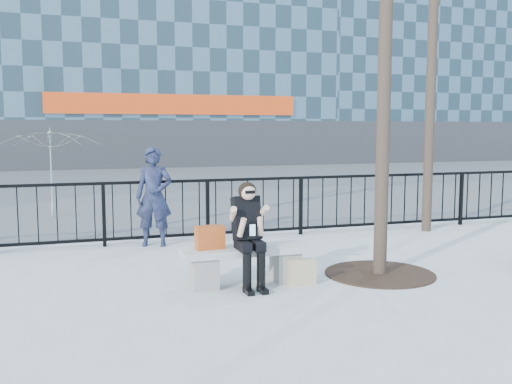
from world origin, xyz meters
name	(u,v)px	position (x,y,z in m)	size (l,w,h in m)	color
ground	(246,284)	(0.00, 0.00, 0.00)	(120.00, 120.00, 0.00)	#A5A5A0
street_surface	(131,181)	(0.00, 15.00, 0.00)	(60.00, 23.00, 0.01)	#474747
railing	(197,210)	(0.00, 3.00, 0.55)	(14.00, 0.06, 1.10)	black
building_right	(415,3)	(20.00, 27.00, 10.30)	(16.20, 10.20, 20.60)	#476471
tree_grate	(380,274)	(1.90, -0.10, 0.01)	(1.50, 1.50, 0.02)	black
bench_main	(246,261)	(0.00, 0.00, 0.30)	(1.65, 0.46, 0.49)	slate
seated_woman	(249,235)	(0.00, -0.16, 0.67)	(0.50, 0.64, 1.34)	black
handbag	(210,237)	(-0.46, 0.02, 0.64)	(0.36, 0.17, 0.29)	#AA4315
shopping_bag	(302,272)	(0.68, -0.26, 0.17)	(0.35, 0.13, 0.33)	#C9BA8E
standing_man	(154,197)	(-0.78, 2.80, 0.85)	(0.62, 0.41, 1.70)	black
vendor_umbrella	(52,173)	(-2.53, 6.58, 1.02)	(2.22, 2.26, 2.03)	gold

